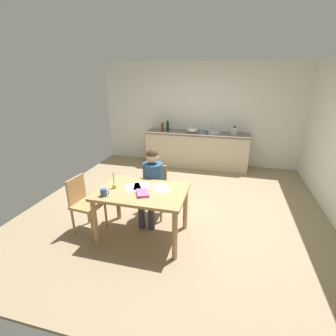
{
  "coord_description": "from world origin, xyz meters",
  "views": [
    {
      "loc": [
        0.81,
        -3.87,
        2.25
      ],
      "look_at": [
        -0.12,
        -0.3,
        0.85
      ],
      "focal_mm": 26.03,
      "sensor_mm": 36.0,
      "label": 1
    }
  ],
  "objects": [
    {
      "name": "wine_glass_near_sink",
      "position": [
        0.05,
        2.39,
        1.01
      ],
      "size": [
        0.07,
        0.07,
        0.15
      ],
      "color": "silver",
      "rests_on": "kitchen_counter"
    },
    {
      "name": "stovetop_kettle",
      "position": [
        0.91,
        2.24,
        1.0
      ],
      "size": [
        0.18,
        0.18,
        0.22
      ],
      "color": "#B7BABF",
      "rests_on": "kitchen_counter"
    },
    {
      "name": "ground_plane",
      "position": [
        0.0,
        0.0,
        -0.02
      ],
      "size": [
        5.2,
        5.2,
        0.04
      ],
      "primitive_type": "cube",
      "color": "#937F60"
    },
    {
      "name": "bottle_oil",
      "position": [
        -0.91,
        2.17,
        1.0
      ],
      "size": [
        0.07,
        0.07,
        0.24
      ],
      "color": "#593319",
      "rests_on": "kitchen_counter"
    },
    {
      "name": "chair_side_empty",
      "position": [
        -1.2,
        -1.08,
        0.49
      ],
      "size": [
        0.44,
        0.44,
        0.87
      ],
      "color": "tan",
      "rests_on": "ground"
    },
    {
      "name": "book_cookery",
      "position": [
        -0.26,
        -1.1,
        0.77
      ],
      "size": [
        0.24,
        0.28,
        0.03
      ],
      "primitive_type": "cube",
      "rotation": [
        0.0,
        0.0,
        0.44
      ],
      "color": "#BB5491",
      "rests_on": "dining_table"
    },
    {
      "name": "paper_envelope",
      "position": [
        -0.38,
        -0.85,
        0.75
      ],
      "size": [
        0.29,
        0.34,
        0.0
      ],
      "primitive_type": "cube",
      "rotation": [
        0.0,
        0.0,
        0.29
      ],
      "color": "white",
      "rests_on": "dining_table"
    },
    {
      "name": "wine_glass_by_kettle",
      "position": [
        -0.04,
        2.39,
        1.01
      ],
      "size": [
        0.07,
        0.07,
        0.15
      ],
      "color": "silver",
      "rests_on": "kitchen_counter"
    },
    {
      "name": "person_seated",
      "position": [
        -0.34,
        -0.49,
        0.68
      ],
      "size": [
        0.32,
        0.59,
        1.19
      ],
      "color": "navy",
      "rests_on": "ground"
    },
    {
      "name": "paper_bill",
      "position": [
        -0.08,
        -0.85,
        0.75
      ],
      "size": [
        0.33,
        0.36,
        0.0
      ],
      "primitive_type": "cube",
      "rotation": [
        0.0,
        0.0,
        0.55
      ],
      "color": "white",
      "rests_on": "dining_table"
    },
    {
      "name": "chair_at_table",
      "position": [
        -0.34,
        -0.34,
        0.47
      ],
      "size": [
        0.41,
        0.41,
        0.85
      ],
      "color": "tan",
      "rests_on": "ground"
    },
    {
      "name": "wine_glass_back_left",
      "position": [
        -0.17,
        2.39,
        1.01
      ],
      "size": [
        0.07,
        0.07,
        0.15
      ],
      "color": "silver",
      "rests_on": "kitchen_counter"
    },
    {
      "name": "kitchen_counter",
      "position": [
        0.0,
        2.24,
        0.45
      ],
      "size": [
        2.63,
        0.64,
        0.9
      ],
      "color": "beige",
      "rests_on": "ground"
    },
    {
      "name": "wine_glass_back_right",
      "position": [
        -0.23,
        2.39,
        1.01
      ],
      "size": [
        0.07,
        0.07,
        0.15
      ],
      "color": "silver",
      "rests_on": "kitchen_counter"
    },
    {
      "name": "paper_letter",
      "position": [
        -0.47,
        -0.93,
        0.75
      ],
      "size": [
        0.33,
        0.36,
        0.0
      ],
      "primitive_type": "cube",
      "rotation": [
        0.0,
        0.0,
        0.54
      ],
      "color": "white",
      "rests_on": "dining_table"
    },
    {
      "name": "book_magazine",
      "position": [
        -0.27,
        -1.12,
        0.76
      ],
      "size": [
        0.22,
        0.24,
        0.02
      ],
      "primitive_type": "cube",
      "rotation": [
        0.0,
        0.0,
        0.49
      ],
      "color": "#5C3D89",
      "rests_on": "dining_table"
    },
    {
      "name": "bottle_vinegar",
      "position": [
        -0.78,
        2.22,
        1.02
      ],
      "size": [
        0.08,
        0.08,
        0.29
      ],
      "color": "black",
      "rests_on": "kitchen_counter"
    },
    {
      "name": "mixing_bowl",
      "position": [
        -0.13,
        2.2,
        0.96
      ],
      "size": [
        0.26,
        0.26,
        0.12
      ],
      "primitive_type": "ellipsoid",
      "color": "white",
      "rests_on": "kitchen_counter"
    },
    {
      "name": "wall_back",
      "position": [
        0.0,
        2.6,
        1.3
      ],
      "size": [
        5.2,
        0.12,
        2.6
      ],
      "primitive_type": "cube",
      "color": "silver",
      "rests_on": "ground"
    },
    {
      "name": "coffee_mug",
      "position": [
        -0.75,
        -1.27,
        0.8
      ],
      "size": [
        0.12,
        0.09,
        0.1
      ],
      "color": "#33598C",
      "rests_on": "dining_table"
    },
    {
      "name": "dining_table",
      "position": [
        -0.32,
        -1.0,
        0.64
      ],
      "size": [
        1.24,
        0.84,
        0.75
      ],
      "color": "tan",
      "rests_on": "ground"
    },
    {
      "name": "sink_unit",
      "position": [
        0.39,
        2.24,
        0.92
      ],
      "size": [
        0.36,
        0.36,
        0.24
      ],
      "color": "#B2B7BC",
      "rests_on": "kitchen_counter"
    },
    {
      "name": "teacup_on_counter",
      "position": [
        0.26,
        2.09,
        0.95
      ],
      "size": [
        0.11,
        0.07,
        0.09
      ],
      "color": "#33598C",
      "rests_on": "kitchen_counter"
    },
    {
      "name": "candlestick",
      "position": [
        -0.72,
        -1.01,
        0.82
      ],
      "size": [
        0.06,
        0.06,
        0.24
      ],
      "color": "gold",
      "rests_on": "dining_table"
    }
  ]
}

